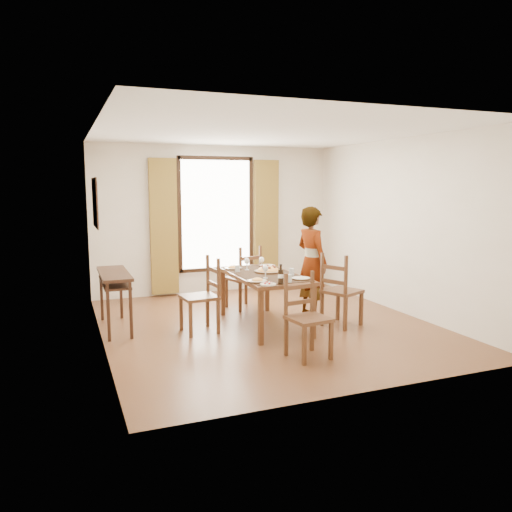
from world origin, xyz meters
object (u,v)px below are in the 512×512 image
object	(u,v)px
console_table	(114,280)
pasta_platter	(268,269)
dining_table	(264,278)
man	(312,262)

from	to	relation	value
console_table	pasta_platter	xyz separation A→B (m)	(2.07, -0.54, 0.12)
dining_table	pasta_platter	distance (m)	0.17
console_table	pasta_platter	world-z (taller)	pasta_platter
dining_table	man	world-z (taller)	man
console_table	dining_table	world-z (taller)	console_table
dining_table	pasta_platter	world-z (taller)	pasta_platter
console_table	man	bearing A→B (deg)	-8.25
man	pasta_platter	distance (m)	0.78
console_table	man	distance (m)	2.87
console_table	pasta_platter	size ratio (longest dim) A/B	3.00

